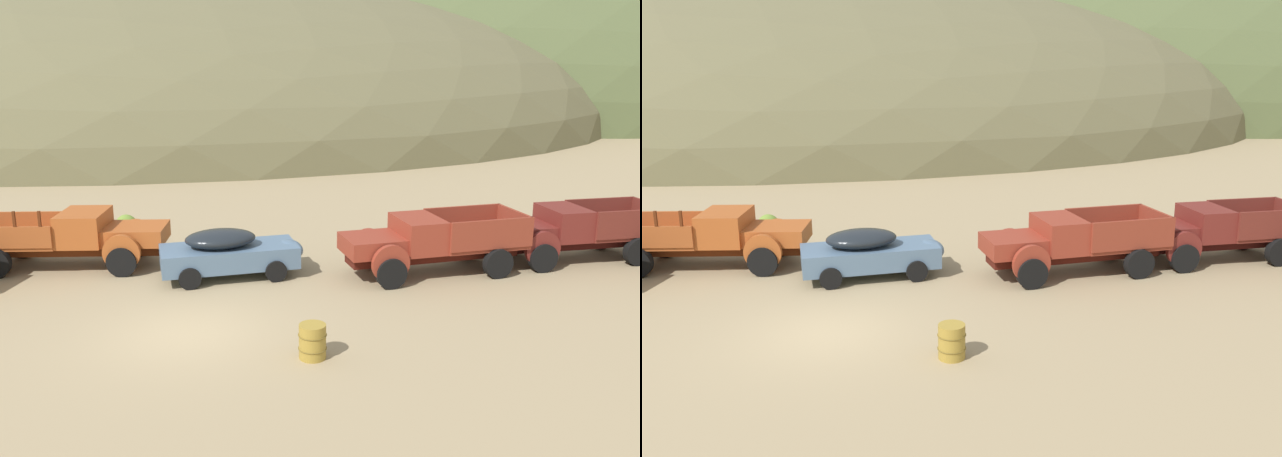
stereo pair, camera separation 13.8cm
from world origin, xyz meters
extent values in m
plane|color=#998460|center=(0.00, 0.00, 0.00)|extent=(300.00, 300.00, 0.00)
ellipsoid|color=brown|center=(-15.70, 62.86, 0.00)|extent=(100.39, 87.16, 30.79)
ellipsoid|color=#4C5633|center=(29.19, 74.87, 0.00)|extent=(92.90, 68.08, 45.26)
cube|color=#51220D|center=(-4.98, 5.52, 0.66)|extent=(6.23, 1.22, 0.36)
cube|color=#A34C1E|center=(-2.70, 5.61, 1.11)|extent=(2.03, 1.82, 0.55)
cube|color=#B7B2A8|center=(-1.79, 5.65, 1.09)|extent=(0.13, 1.20, 0.44)
cylinder|color=#A34C1E|center=(-2.92, 4.57, 0.76)|extent=(1.21, 0.23, 1.20)
cylinder|color=#A34C1E|center=(-3.00, 6.64, 0.76)|extent=(1.21, 0.23, 1.20)
cube|color=#A34C1E|center=(-4.40, 5.55, 1.36)|extent=(1.51, 2.06, 1.05)
cube|color=black|center=(-3.75, 5.57, 1.57)|extent=(0.12, 1.70, 0.59)
cube|color=#97471E|center=(-6.68, 5.46, 0.90)|extent=(3.21, 2.21, 0.12)
cube|color=#97471E|center=(-6.64, 4.41, 1.31)|extent=(3.13, 0.22, 0.70)
cube|color=#97471E|center=(-6.72, 6.50, 1.31)|extent=(3.13, 0.22, 0.70)
cube|color=#51220D|center=(-6.17, 4.43, 1.91)|extent=(0.08, 0.08, 0.50)
cube|color=#51220D|center=(-5.39, 4.46, 1.91)|extent=(0.08, 0.08, 0.50)
cylinder|color=black|center=(-2.92, 4.52, 0.48)|extent=(0.97, 0.32, 0.96)
cylinder|color=black|center=(-3.00, 6.69, 0.48)|extent=(0.97, 0.32, 0.96)
cylinder|color=black|center=(-6.98, 6.54, 0.48)|extent=(0.97, 0.32, 0.96)
cube|color=slate|center=(0.53, 4.48, 0.68)|extent=(4.60, 2.85, 0.68)
ellipsoid|color=black|center=(0.29, 4.41, 1.28)|extent=(2.56, 2.09, 0.57)
ellipsoid|color=slate|center=(2.39, 5.00, 0.75)|extent=(1.29, 1.61, 0.61)
cylinder|color=black|center=(2.05, 3.99, 0.34)|extent=(0.71, 0.37, 0.68)
cylinder|color=black|center=(1.58, 5.69, 0.34)|extent=(0.71, 0.37, 0.68)
cylinder|color=black|center=(-0.51, 3.28, 0.34)|extent=(0.71, 0.37, 0.68)
cylinder|color=black|center=(-0.98, 4.98, 0.34)|extent=(0.71, 0.37, 0.68)
cube|color=#42140D|center=(7.08, 4.88, 0.66)|extent=(5.71, 2.47, 0.36)
cube|color=maroon|center=(5.07, 4.31, 1.11)|extent=(2.19, 2.12, 0.55)
cube|color=#B7B2A8|center=(4.27, 4.08, 1.09)|extent=(0.40, 1.14, 0.44)
cylinder|color=maroon|center=(5.02, 5.34, 0.76)|extent=(1.20, 0.50, 1.20)
cylinder|color=maroon|center=(5.57, 3.41, 0.76)|extent=(1.20, 0.50, 1.20)
cube|color=maroon|center=(6.56, 4.73, 1.36)|extent=(1.80, 2.24, 1.05)
cube|color=black|center=(5.99, 4.57, 1.57)|extent=(0.50, 1.61, 0.59)
cube|color=maroon|center=(8.57, 5.30, 0.90)|extent=(3.31, 2.74, 0.12)
cube|color=maroon|center=(8.29, 6.28, 1.43)|extent=(2.78, 0.88, 0.95)
cube|color=maroon|center=(8.85, 4.33, 1.43)|extent=(2.78, 0.88, 0.95)
cube|color=maroon|center=(9.89, 5.68, 1.43)|extent=(0.65, 1.99, 0.95)
cylinder|color=black|center=(5.01, 5.40, 0.48)|extent=(1.00, 0.53, 0.96)
cylinder|color=black|center=(5.59, 3.36, 0.48)|extent=(1.00, 0.53, 0.96)
cylinder|color=black|center=(8.51, 6.39, 0.48)|extent=(1.00, 0.53, 0.96)
cylinder|color=black|center=(9.09, 4.35, 0.48)|extent=(1.00, 0.53, 0.96)
cube|color=black|center=(12.24, 6.31, 0.66)|extent=(5.55, 2.02, 0.36)
cube|color=maroon|center=(10.27, 5.89, 1.11)|extent=(2.03, 1.94, 0.55)
cube|color=#B7B2A8|center=(9.48, 5.72, 1.09)|extent=(0.31, 1.11, 0.44)
cylinder|color=maroon|center=(10.30, 6.88, 0.76)|extent=(1.21, 0.42, 1.20)
cylinder|color=maroon|center=(10.69, 5.00, 0.76)|extent=(1.21, 0.42, 1.20)
cube|color=maroon|center=(11.74, 6.20, 1.36)|extent=(1.62, 2.09, 1.05)
cube|color=black|center=(11.18, 6.08, 1.57)|extent=(0.37, 1.56, 0.59)
cube|color=maroon|center=(13.71, 6.61, 0.90)|extent=(3.11, 2.47, 0.12)
cube|color=maroon|center=(13.51, 7.57, 1.43)|extent=(2.73, 0.67, 0.95)
cube|color=maroon|center=(13.91, 5.66, 1.43)|extent=(2.73, 0.67, 0.95)
cylinder|color=black|center=(10.29, 6.93, 0.48)|extent=(1.00, 0.47, 0.96)
cylinder|color=black|center=(10.70, 4.95, 0.48)|extent=(1.00, 0.47, 0.96)
cylinder|color=black|center=(13.73, 7.65, 0.48)|extent=(1.00, 0.47, 0.96)
cylinder|color=black|center=(14.14, 5.67, 0.48)|extent=(1.00, 0.47, 0.96)
cylinder|color=olive|center=(3.25, -1.44, 0.42)|extent=(0.64, 0.64, 0.84)
torus|color=brown|center=(3.25, -1.44, 0.58)|extent=(0.68, 0.68, 0.03)
torus|color=brown|center=(3.25, -1.44, 0.25)|extent=(0.68, 0.68, 0.03)
ellipsoid|color=olive|center=(-4.30, 9.87, 0.27)|extent=(0.90, 0.81, 0.97)
ellipsoid|color=olive|center=(-4.19, 9.84, 0.22)|extent=(0.75, 0.67, 0.79)
ellipsoid|color=olive|center=(0.53, 7.38, 0.22)|extent=(0.79, 0.71, 0.81)
ellipsoid|color=olive|center=(0.39, 7.46, 0.15)|extent=(0.69, 0.62, 0.56)
ellipsoid|color=olive|center=(0.58, 7.47, 0.21)|extent=(0.72, 0.65, 0.76)
camera|label=1|loc=(3.43, -15.71, 6.87)|focal=37.19mm
camera|label=2|loc=(3.57, -15.71, 6.87)|focal=37.19mm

